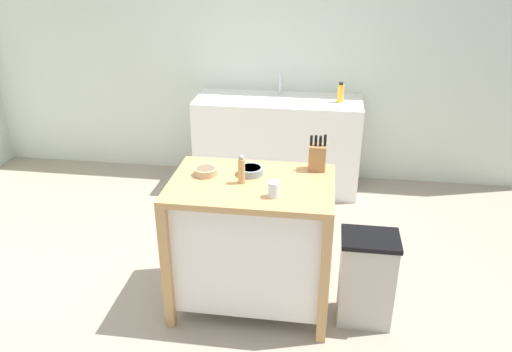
{
  "coord_description": "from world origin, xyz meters",
  "views": [
    {
      "loc": [
        0.68,
        -2.79,
        2.29
      ],
      "look_at": [
        0.25,
        0.22,
        0.87
      ],
      "focal_mm": 35.44,
      "sensor_mm": 36.0,
      "label": 1
    }
  ],
  "objects_px": {
    "bowl_ceramic_wide": "(251,171)",
    "trash_bin": "(366,278)",
    "knife_block": "(317,157)",
    "pepper_grinder": "(241,170)",
    "drinking_cup": "(273,189)",
    "bottle_spray_cleaner": "(341,93)",
    "kitchen_island": "(252,238)",
    "sink_faucet": "(280,84)",
    "bowl_stoneware_deep": "(206,171)"
  },
  "relations": [
    {
      "from": "bowl_ceramic_wide",
      "to": "trash_bin",
      "type": "distance_m",
      "value": 1.02
    },
    {
      "from": "knife_block",
      "to": "pepper_grinder",
      "type": "xyz_separation_m",
      "value": [
        -0.46,
        -0.27,
        -0.0
      ]
    },
    {
      "from": "drinking_cup",
      "to": "pepper_grinder",
      "type": "xyz_separation_m",
      "value": [
        -0.22,
        0.16,
        0.04
      ]
    },
    {
      "from": "knife_block",
      "to": "bottle_spray_cleaner",
      "type": "xyz_separation_m",
      "value": [
        0.16,
        1.6,
        -0.01
      ]
    },
    {
      "from": "knife_block",
      "to": "bottle_spray_cleaner",
      "type": "distance_m",
      "value": 1.61
    },
    {
      "from": "kitchen_island",
      "to": "knife_block",
      "type": "distance_m",
      "value": 0.68
    },
    {
      "from": "bowl_ceramic_wide",
      "to": "trash_bin",
      "type": "xyz_separation_m",
      "value": [
        0.78,
        -0.19,
        -0.63
      ]
    },
    {
      "from": "bowl_ceramic_wide",
      "to": "drinking_cup",
      "type": "distance_m",
      "value": 0.34
    },
    {
      "from": "sink_faucet",
      "to": "kitchen_island",
      "type": "bearing_deg",
      "value": -89.34
    },
    {
      "from": "kitchen_island",
      "to": "bowl_stoneware_deep",
      "type": "bearing_deg",
      "value": 167.88
    },
    {
      "from": "bowl_stoneware_deep",
      "to": "drinking_cup",
      "type": "relative_size",
      "value": 1.55
    },
    {
      "from": "bowl_ceramic_wide",
      "to": "bottle_spray_cleaner",
      "type": "bearing_deg",
      "value": 71.42
    },
    {
      "from": "bowl_ceramic_wide",
      "to": "pepper_grinder",
      "type": "bearing_deg",
      "value": -104.72
    },
    {
      "from": "kitchen_island",
      "to": "sink_faucet",
      "type": "xyz_separation_m",
      "value": [
        -0.02,
        2.01,
        0.51
      ]
    },
    {
      "from": "bowl_stoneware_deep",
      "to": "bottle_spray_cleaner",
      "type": "distance_m",
      "value": 1.99
    },
    {
      "from": "bowl_stoneware_deep",
      "to": "sink_faucet",
      "type": "bearing_deg",
      "value": 81.66
    },
    {
      "from": "drinking_cup",
      "to": "pepper_grinder",
      "type": "bearing_deg",
      "value": 144.03
    },
    {
      "from": "kitchen_island",
      "to": "sink_faucet",
      "type": "distance_m",
      "value": 2.07
    },
    {
      "from": "bowl_stoneware_deep",
      "to": "sink_faucet",
      "type": "distance_m",
      "value": 1.96
    },
    {
      "from": "pepper_grinder",
      "to": "sink_faucet",
      "type": "bearing_deg",
      "value": 88.99
    },
    {
      "from": "sink_faucet",
      "to": "knife_block",
      "type": "bearing_deg",
      "value": -76.56
    },
    {
      "from": "bowl_stoneware_deep",
      "to": "pepper_grinder",
      "type": "relative_size",
      "value": 0.79
    },
    {
      "from": "bowl_stoneware_deep",
      "to": "bottle_spray_cleaner",
      "type": "bearing_deg",
      "value": 64.08
    },
    {
      "from": "trash_bin",
      "to": "pepper_grinder",
      "type": "bearing_deg",
      "value": 176.35
    },
    {
      "from": "trash_bin",
      "to": "sink_faucet",
      "type": "bearing_deg",
      "value": 110.57
    },
    {
      "from": "bowl_stoneware_deep",
      "to": "bowl_ceramic_wide",
      "type": "relative_size",
      "value": 0.91
    },
    {
      "from": "knife_block",
      "to": "pepper_grinder",
      "type": "distance_m",
      "value": 0.53
    },
    {
      "from": "bowl_ceramic_wide",
      "to": "bottle_spray_cleaner",
      "type": "xyz_separation_m",
      "value": [
        0.58,
        1.74,
        0.05
      ]
    },
    {
      "from": "knife_block",
      "to": "bowl_stoneware_deep",
      "type": "xyz_separation_m",
      "value": [
        -0.7,
        -0.18,
        -0.07
      ]
    },
    {
      "from": "pepper_grinder",
      "to": "trash_bin",
      "type": "xyz_separation_m",
      "value": [
        0.82,
        -0.05,
        -0.69
      ]
    },
    {
      "from": "kitchen_island",
      "to": "bowl_ceramic_wide",
      "type": "relative_size",
      "value": 6.31
    },
    {
      "from": "kitchen_island",
      "to": "bowl_ceramic_wide",
      "type": "xyz_separation_m",
      "value": [
        -0.02,
        0.12,
        0.43
      ]
    },
    {
      "from": "kitchen_island",
      "to": "pepper_grinder",
      "type": "distance_m",
      "value": 0.5
    },
    {
      "from": "bowl_ceramic_wide",
      "to": "drinking_cup",
      "type": "relative_size",
      "value": 1.71
    },
    {
      "from": "knife_block",
      "to": "bottle_spray_cleaner",
      "type": "height_order",
      "value": "knife_block"
    },
    {
      "from": "bowl_ceramic_wide",
      "to": "trash_bin",
      "type": "bearing_deg",
      "value": -13.48
    },
    {
      "from": "pepper_grinder",
      "to": "bottle_spray_cleaner",
      "type": "relative_size",
      "value": 1.0
    },
    {
      "from": "kitchen_island",
      "to": "sink_faucet",
      "type": "bearing_deg",
      "value": 90.66
    },
    {
      "from": "pepper_grinder",
      "to": "bottle_spray_cleaner",
      "type": "xyz_separation_m",
      "value": [
        0.62,
        1.87,
        -0.01
      ]
    },
    {
      "from": "kitchen_island",
      "to": "trash_bin",
      "type": "relative_size",
      "value": 1.64
    },
    {
      "from": "pepper_grinder",
      "to": "sink_faucet",
      "type": "distance_m",
      "value": 2.03
    },
    {
      "from": "knife_block",
      "to": "drinking_cup",
      "type": "xyz_separation_m",
      "value": [
        -0.24,
        -0.43,
        -0.04
      ]
    },
    {
      "from": "knife_block",
      "to": "bottle_spray_cleaner",
      "type": "relative_size",
      "value": 1.31
    },
    {
      "from": "bowl_stoneware_deep",
      "to": "trash_bin",
      "type": "xyz_separation_m",
      "value": [
        1.06,
        -0.14,
        -0.63
      ]
    },
    {
      "from": "bowl_ceramic_wide",
      "to": "sink_faucet",
      "type": "xyz_separation_m",
      "value": [
        0.0,
        1.89,
        0.08
      ]
    },
    {
      "from": "bowl_ceramic_wide",
      "to": "drinking_cup",
      "type": "height_order",
      "value": "drinking_cup"
    },
    {
      "from": "bottle_spray_cleaner",
      "to": "bowl_stoneware_deep",
      "type": "bearing_deg",
      "value": -115.92
    },
    {
      "from": "knife_block",
      "to": "trash_bin",
      "type": "bearing_deg",
      "value": -41.7
    },
    {
      "from": "kitchen_island",
      "to": "knife_block",
      "type": "bearing_deg",
      "value": 32.17
    },
    {
      "from": "drinking_cup",
      "to": "sink_faucet",
      "type": "xyz_separation_m",
      "value": [
        -0.18,
        2.18,
        0.05
      ]
    }
  ]
}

